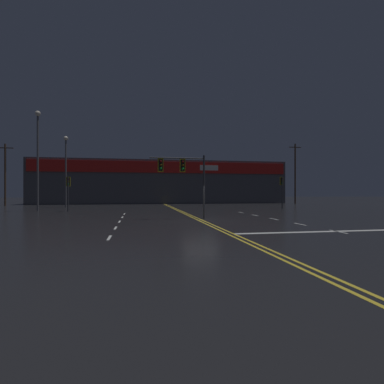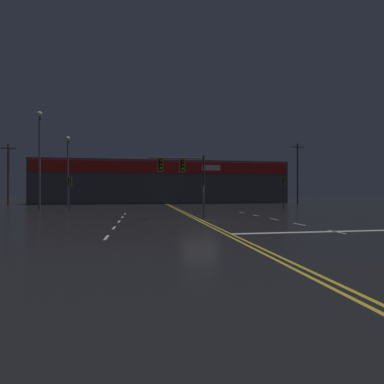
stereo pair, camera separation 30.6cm
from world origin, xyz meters
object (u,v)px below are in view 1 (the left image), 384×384
traffic_signal_corner_northwest (68,186)px  traffic_signal_median (181,170)px  streetlight_median_approach (38,148)px  traffic_signal_corner_northeast (282,185)px  streetlight_far_right (66,162)px

traffic_signal_corner_northwest → traffic_signal_median: bearing=-45.6°
streetlight_median_approach → traffic_signal_median: bearing=-40.8°
traffic_signal_corner_northwest → streetlight_median_approach: bearing=159.3°
traffic_signal_corner_northwest → traffic_signal_corner_northeast: (24.08, 1.03, 0.20)m
streetlight_median_approach → streetlight_far_right: 7.65m
traffic_signal_corner_northwest → streetlight_median_approach: streetlight_median_approach is taller
traffic_signal_median → traffic_signal_corner_northwest: (-10.22, 10.42, -0.99)m
streetlight_median_approach → streetlight_far_right: size_ratio=1.13×
traffic_signal_median → traffic_signal_corner_northwest: traffic_signal_median is taller
traffic_signal_corner_northwest → streetlight_median_approach: 5.32m
streetlight_median_approach → traffic_signal_corner_northwest: bearing=-20.7°
traffic_signal_corner_northeast → streetlight_median_approach: (-27.37, 0.22, 3.80)m
traffic_signal_median → traffic_signal_corner_northwest: size_ratio=1.34×
traffic_signal_corner_northwest → streetlight_median_approach: (-3.29, 1.24, 3.99)m
traffic_signal_corner_northeast → streetlight_median_approach: 27.63m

